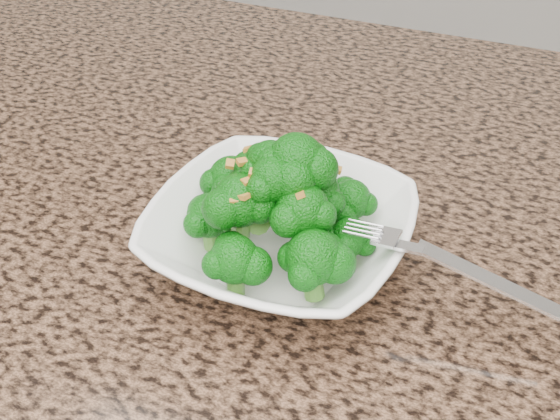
% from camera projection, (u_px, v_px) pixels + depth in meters
% --- Properties ---
extents(granite_counter, '(1.64, 1.04, 0.03)m').
position_uv_depth(granite_counter, '(99.00, 247.00, 0.61)').
color(granite_counter, brown).
rests_on(granite_counter, cabinet).
extents(bowl, '(0.21, 0.21, 0.05)m').
position_uv_depth(bowl, '(280.00, 235.00, 0.56)').
color(bowl, white).
rests_on(bowl, granite_counter).
extents(broccoli_pile, '(0.18, 0.18, 0.07)m').
position_uv_depth(broccoli_pile, '(280.00, 171.00, 0.52)').
color(broccoli_pile, '#0B660B').
rests_on(broccoli_pile, bowl).
extents(garlic_topping, '(0.11, 0.11, 0.01)m').
position_uv_depth(garlic_topping, '(280.00, 125.00, 0.50)').
color(garlic_topping, '#BF842E').
rests_on(garlic_topping, broccoli_pile).
extents(fork, '(0.18, 0.04, 0.01)m').
position_uv_depth(fork, '(414.00, 249.00, 0.50)').
color(fork, silver).
rests_on(fork, bowl).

